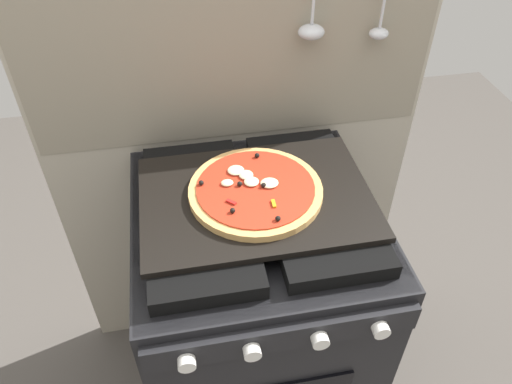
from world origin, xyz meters
TOP-DOWN VIEW (x-y plane):
  - kitchen_backsplash at (0.00, 0.33)m, footprint 1.10×0.09m
  - stove at (-0.00, -0.00)m, footprint 0.60×0.64m
  - baking_tray at (0.00, 0.00)m, footprint 0.54×0.38m
  - pizza_left at (-0.00, 0.01)m, footprint 0.31×0.31m

SIDE VIEW (x-z plane):
  - stove at x=0.00m, z-range 0.00..0.90m
  - kitchen_backsplash at x=0.00m, z-range 0.01..1.56m
  - baking_tray at x=0.00m, z-range 0.90..0.92m
  - pizza_left at x=0.00m, z-range 0.91..0.94m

